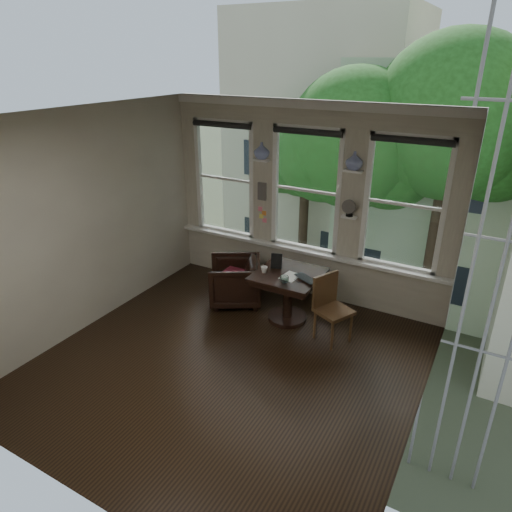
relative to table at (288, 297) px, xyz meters
The scene contains 25 objects.
ground 1.37m from the table, 97.77° to the right, with size 4.50×4.50×0.00m, color black.
ceiling 2.94m from the table, 97.77° to the right, with size 4.50×4.50×0.00m, color silver.
wall_back 1.48m from the table, 100.62° to the left, with size 4.50×4.50×0.00m, color beige.
wall_front 3.73m from the table, 92.86° to the right, with size 4.50×4.50×0.00m, color beige.
wall_left 2.98m from the table, 151.78° to the right, with size 4.50×4.50×0.00m, color beige.
wall_right 2.69m from the table, 32.15° to the right, with size 4.50×4.50×0.00m, color beige.
window_left 2.30m from the table, 149.80° to the left, with size 1.10×0.12×1.90m, color white, non-canonical shape.
window_center 1.64m from the table, 100.62° to the left, with size 1.10×0.12×1.90m, color white, non-canonical shape.
window_right 2.07m from the table, 36.67° to the left, with size 1.10×0.12×1.90m, color white, non-canonical shape.
shelf_left 2.12m from the table, 136.81° to the left, with size 0.26×0.16×0.03m, color white.
shelf_right 2.00m from the table, 57.14° to the left, with size 0.26×0.16×0.03m, color white.
intercom 1.76m from the table, 135.82° to the left, with size 0.14×0.06×0.28m, color #59544F.
sticky_notes 1.54m from the table, 135.65° to the left, with size 0.16×0.01×0.24m, color pink, non-canonical shape.
desk_fan 1.52m from the table, 56.51° to the left, with size 0.20×0.20×0.24m, color #59544F, non-canonical shape.
vase_left 2.24m from the table, 136.81° to the left, with size 0.24×0.24×0.25m, color white.
vase_right 2.12m from the table, 57.14° to the left, with size 0.24×0.24×0.25m, color white.
table is the anchor object (origin of this frame).
armchair_left 0.94m from the table, behind, with size 0.77×0.79×0.72m, color black.
cushion_red 0.95m from the table, behind, with size 0.45×0.45×0.06m, color maroon.
side_chair_right 0.79m from the table, 13.51° to the right, with size 0.42×0.42×0.92m, color #4C361B, non-canonical shape.
laptop 0.49m from the table, 23.58° to the right, with size 0.37×0.24×0.03m, color black.
mug 0.54m from the table, 155.32° to the right, with size 0.10×0.10×0.09m, color white.
drinking_glass 0.52m from the table, 75.59° to the right, with size 0.13×0.13×0.10m, color white.
tablet 0.54m from the table, 162.69° to the left, with size 0.16×0.02×0.22m, color black.
papers 0.39m from the table, 50.91° to the right, with size 0.22×0.30×0.00m, color silver.
Camera 1 is at (2.60, -3.96, 3.57)m, focal length 32.00 mm.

